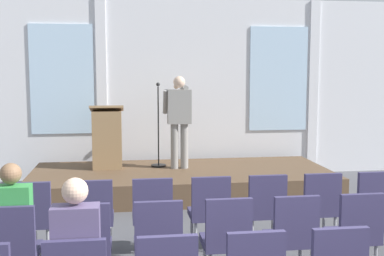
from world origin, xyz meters
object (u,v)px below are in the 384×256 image
at_px(mic_stand, 159,148).
at_px(chair_r0_c4, 265,206).
at_px(chair_r1_c3, 226,235).
at_px(speaker, 179,115).
at_px(chair_r0_c3, 209,208).
at_px(audience_r2_c1, 77,255).
at_px(audience_r1_c0, 14,223).
at_px(chair_r0_c2, 152,210).
at_px(chair_r1_c0, 13,245).
at_px(chair_r1_c2, 158,239).
at_px(chair_r0_c6, 371,202).
at_px(chair_r1_c5, 356,229).
at_px(chair_r0_c5, 319,204).
at_px(chair_r0_c1, 93,213).
at_px(lectern, 107,138).
at_px(chair_r1_c1, 87,242).
at_px(chair_r1_c4, 292,232).
at_px(chair_r0_c0, 32,215).

height_order(mic_stand, chair_r0_c4, mic_stand).
bearing_deg(chair_r1_c3, speaker, 90.22).
xyz_separation_m(speaker, chair_r0_c4, (0.70, -3.12, -0.84)).
height_order(chair_r0_c3, audience_r2_c1, audience_r2_c1).
distance_m(speaker, audience_r1_c0, 4.56).
distance_m(speaker, chair_r0_c2, 3.30).
bearing_deg(chair_r1_c3, chair_r1_c0, 180.00).
bearing_deg(chair_r1_c2, chair_r1_c3, 0.00).
height_order(chair_r0_c6, chair_r1_c3, same).
distance_m(mic_stand, audience_r1_c0, 4.56).
bearing_deg(mic_stand, chair_r1_c5, -67.99).
distance_m(audience_r1_c0, chair_r1_c3, 2.06).
xyz_separation_m(chair_r0_c2, chair_r1_c5, (2.05, -0.99, 0.00)).
height_order(chair_r0_c2, chair_r0_c5, same).
relative_size(chair_r0_c2, chair_r1_c2, 1.00).
bearing_deg(chair_r1_c5, chair_r0_c1, 160.15).
height_order(speaker, chair_r0_c4, speaker).
bearing_deg(audience_r1_c0, lectern, 79.94).
distance_m(mic_stand, chair_r0_c3, 3.36).
bearing_deg(chair_r0_c1, chair_r1_c3, -35.83).
bearing_deg(lectern, audience_r1_c0, -100.06).
bearing_deg(speaker, chair_r1_c2, -99.25).
height_order(chair_r1_c1, audience_r2_c1, audience_r2_c1).
height_order(mic_stand, chair_r0_c2, mic_stand).
height_order(audience_r1_c0, chair_r1_c3, audience_r1_c0).
distance_m(mic_stand, chair_r1_c1, 4.44).
height_order(chair_r0_c3, chair_r0_c5, same).
height_order(chair_r0_c4, chair_r1_c4, same).
distance_m(chair_r0_c0, chair_r1_c1, 1.20).
height_order(chair_r0_c1, chair_r0_c5, same).
relative_size(chair_r0_c2, chair_r0_c6, 1.00).
distance_m(chair_r0_c2, audience_r1_c0, 1.65).
relative_size(chair_r0_c4, chair_r1_c4, 1.00).
bearing_deg(chair_r0_c3, chair_r0_c2, 180.00).
height_order(lectern, audience_r1_c0, lectern).
relative_size(chair_r1_c2, chair_r1_c5, 1.00).
xyz_separation_m(chair_r0_c6, chair_r1_c4, (-1.37, -0.99, 0.00)).
bearing_deg(chair_r0_c0, chair_r0_c5, 0.00).
bearing_deg(chair_r1_c4, chair_r0_c1, 154.29).
bearing_deg(chair_r0_c2, chair_r0_c3, 0.00).
distance_m(lectern, chair_r0_c3, 3.56).
bearing_deg(chair_r1_c0, chair_r1_c4, 0.00).
relative_size(chair_r0_c2, audience_r1_c0, 0.72).
height_order(mic_stand, chair_r0_c0, mic_stand).
bearing_deg(chair_r1_c0, chair_r1_c3, 0.00).
bearing_deg(chair_r1_c1, chair_r0_c1, 90.00).
bearing_deg(chair_r1_c4, speaker, 99.68).
height_order(chair_r0_c0, chair_r0_c2, same).
bearing_deg(chair_r0_c0, chair_r0_c2, 0.00).
bearing_deg(lectern, chair_r1_c3, -72.99).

